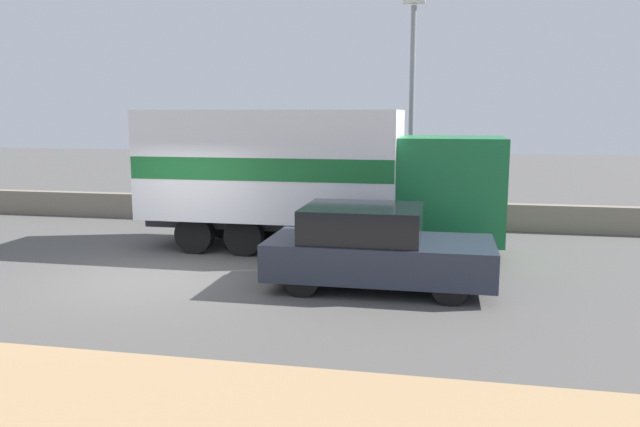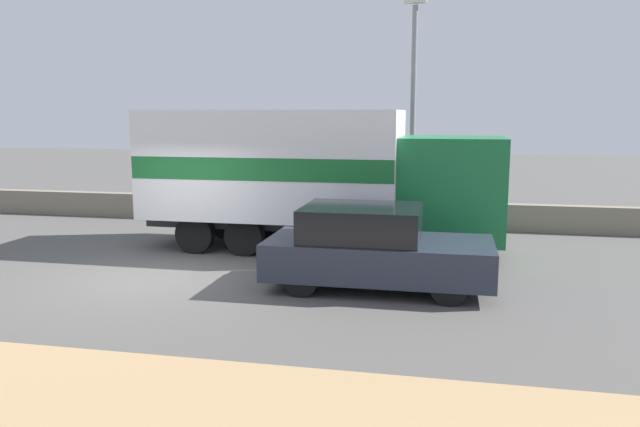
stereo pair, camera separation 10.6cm
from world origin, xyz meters
TOP-DOWN VIEW (x-y plane):
  - ground_plane at (0.00, 0.00)m, footprint 80.00×80.00m
  - stone_wall_backdrop at (0.00, 6.47)m, footprint 60.00×0.35m
  - street_lamp at (4.51, 5.70)m, footprint 0.56×0.28m
  - box_truck at (2.30, 3.11)m, footprint 8.05×2.56m
  - car_hatchback at (4.20, 0.18)m, footprint 4.02×1.88m

SIDE VIEW (x-z plane):
  - ground_plane at x=0.00m, z-range 0.00..0.00m
  - stone_wall_backdrop at x=0.00m, z-range 0.00..0.72m
  - car_hatchback at x=4.20m, z-range -0.01..1.47m
  - box_truck at x=2.30m, z-range 0.21..3.41m
  - street_lamp at x=4.51m, z-range 0.53..6.60m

